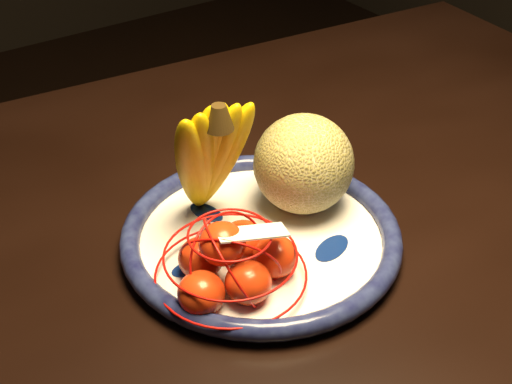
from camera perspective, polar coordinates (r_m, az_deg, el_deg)
dining_table at (r=0.92m, az=-1.53°, el=-5.24°), size 1.49×0.98×0.71m
fruit_bowl at (r=0.81m, az=0.40°, el=-3.61°), size 0.32×0.32×0.03m
cantaloupe at (r=0.83m, az=3.83°, el=2.27°), size 0.12×0.12×0.12m
banana_bunch at (r=0.79m, az=-3.91°, el=3.06°), size 0.12×0.11×0.18m
mandarin_bag at (r=0.74m, az=-1.96°, el=-5.62°), size 0.18×0.18×0.10m
price_tag at (r=0.71m, az=-0.32°, el=-3.27°), size 0.08×0.05×0.01m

